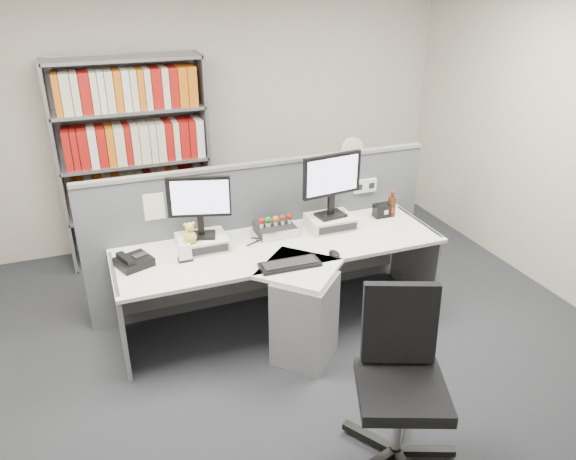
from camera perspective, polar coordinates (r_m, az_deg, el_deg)
name	(u,v)px	position (r m, az deg, el deg)	size (l,w,h in m)	color
ground	(320,381)	(4.14, 3.32, -15.27)	(5.50, 5.50, 0.00)	#2E3137
room_shell	(327,139)	(3.28, 4.10, 9.31)	(5.04, 5.54, 2.72)	beige
partition	(264,231)	(4.78, -2.51, -0.09)	(3.00, 0.08, 1.27)	#54585F
desk	(291,287)	(4.32, 0.26, -5.87)	(2.60, 1.20, 0.72)	white
monitor_riser_left	(202,242)	(4.35, -8.84, -1.26)	(0.38, 0.31, 0.10)	beige
monitor_riser_right	(331,222)	(4.67, 4.41, 0.87)	(0.38, 0.31, 0.10)	beige
monitor_left	(199,202)	(4.21, -9.15, 2.91)	(0.47, 0.20, 0.49)	black
monitor_right	(332,180)	(4.53, 4.56, 5.17)	(0.53, 0.20, 0.54)	black
desktop_pc	(275,229)	(4.54, -1.35, 0.11)	(0.30, 0.27, 0.08)	black
figurines	(274,220)	(4.49, -1.44, 1.07)	(0.29, 0.05, 0.09)	beige
keyboard	(290,264)	(4.06, 0.19, -3.56)	(0.45, 0.18, 0.03)	black
mouse	(334,254)	(4.20, 4.80, -2.48)	(0.07, 0.12, 0.04)	black
desk_phone	(133,261)	(4.20, -15.69, -3.13)	(0.30, 0.29, 0.10)	black
desk_calendar	(185,254)	(4.18, -10.62, -2.46)	(0.11, 0.08, 0.13)	black
plush_toy	(190,234)	(4.21, -10.09, -0.44)	(0.10, 0.10, 0.17)	#E1BB4B
speaker	(383,210)	(4.93, 9.83, 2.04)	(0.17, 0.10, 0.12)	black
cola_bottle	(392,207)	(4.94, 10.65, 2.39)	(0.07, 0.07, 0.23)	#3F190A
shelving_unit	(136,166)	(5.59, -15.45, 6.43)	(1.41, 0.40, 2.00)	gray
filing_cabinet	(348,211)	(5.95, 6.20, 1.92)	(0.45, 0.61, 0.70)	gray
desk_fan	(351,154)	(5.73, 6.50, 7.82)	(0.28, 0.16, 0.47)	white
office_chair	(400,374)	(3.37, 11.50, -14.35)	(0.70, 0.71, 1.06)	silver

